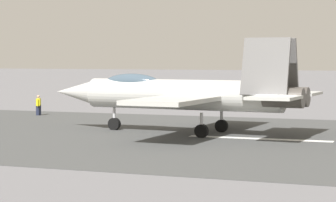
% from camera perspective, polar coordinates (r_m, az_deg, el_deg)
% --- Properties ---
extents(ground_plane, '(400.00, 400.00, 0.00)m').
position_cam_1_polar(ground_plane, '(38.58, 8.64, -3.13)').
color(ground_plane, slate).
extents(runway_strip, '(240.00, 26.00, 0.02)m').
position_cam_1_polar(runway_strip, '(38.57, 8.67, -3.12)').
color(runway_strip, '#414242').
rests_on(runway_strip, ground).
extents(fighter_jet, '(16.43, 13.86, 5.56)m').
position_cam_1_polar(fighter_jet, '(40.97, 1.40, 0.62)').
color(fighter_jet, '#B9B9B5').
rests_on(fighter_jet, ground).
extents(crew_person, '(0.41, 0.67, 1.58)m').
position_cam_1_polar(crew_person, '(54.78, -10.49, -0.34)').
color(crew_person, '#1E2338').
rests_on(crew_person, ground).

